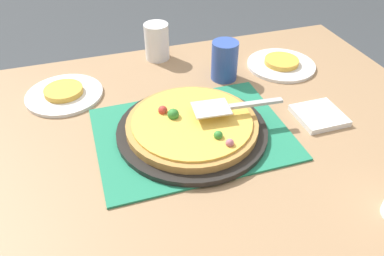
{
  "coord_description": "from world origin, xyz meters",
  "views": [
    {
      "loc": [
        0.23,
        0.71,
        1.36
      ],
      "look_at": [
        0.0,
        0.0,
        0.77
      ],
      "focal_mm": 35.44,
      "sensor_mm": 36.0,
      "label": 1
    }
  ],
  "objects_px": {
    "plate_far_right": "(64,95)",
    "served_slice_right": "(64,91)",
    "pizza": "(192,124)",
    "napkin_stack": "(319,115)",
    "served_slice_left": "(282,61)",
    "cup_far": "(225,61)",
    "pizza_pan": "(192,130)",
    "pizza_server": "(230,107)",
    "cup_corner": "(157,42)",
    "plate_near_left": "(281,65)"
  },
  "relations": [
    {
      "from": "served_slice_right",
      "to": "pizza_server",
      "type": "xyz_separation_m",
      "value": [
        -0.4,
        0.29,
        0.05
      ]
    },
    {
      "from": "pizza",
      "to": "pizza_server",
      "type": "distance_m",
      "value": 0.1
    },
    {
      "from": "plate_near_left",
      "to": "cup_corner",
      "type": "height_order",
      "value": "cup_corner"
    },
    {
      "from": "plate_near_left",
      "to": "cup_corner",
      "type": "relative_size",
      "value": 1.83
    },
    {
      "from": "cup_far",
      "to": "served_slice_left",
      "type": "bearing_deg",
      "value": -177.03
    },
    {
      "from": "cup_far",
      "to": "served_slice_right",
      "type": "bearing_deg",
      "value": -5.42
    },
    {
      "from": "pizza_pan",
      "to": "plate_far_right",
      "type": "relative_size",
      "value": 1.73
    },
    {
      "from": "plate_far_right",
      "to": "pizza",
      "type": "bearing_deg",
      "value": 136.85
    },
    {
      "from": "plate_near_left",
      "to": "napkin_stack",
      "type": "height_order",
      "value": "napkin_stack"
    },
    {
      "from": "plate_far_right",
      "to": "napkin_stack",
      "type": "bearing_deg",
      "value": 153.72
    },
    {
      "from": "plate_near_left",
      "to": "pizza_pan",
      "type": "bearing_deg",
      "value": 32.58
    },
    {
      "from": "pizza_server",
      "to": "napkin_stack",
      "type": "bearing_deg",
      "value": 173.21
    },
    {
      "from": "pizza",
      "to": "plate_far_right",
      "type": "xyz_separation_m",
      "value": [
        0.3,
        -0.28,
        -0.03
      ]
    },
    {
      "from": "plate_far_right",
      "to": "cup_far",
      "type": "relative_size",
      "value": 1.83
    },
    {
      "from": "cup_far",
      "to": "plate_near_left",
      "type": "bearing_deg",
      "value": -177.03
    },
    {
      "from": "served_slice_left",
      "to": "served_slice_right",
      "type": "xyz_separation_m",
      "value": [
        0.68,
        -0.03,
        0.0
      ]
    },
    {
      "from": "plate_far_right",
      "to": "cup_far",
      "type": "xyz_separation_m",
      "value": [
        -0.48,
        0.05,
        0.06
      ]
    },
    {
      "from": "pizza_pan",
      "to": "served_slice_left",
      "type": "height_order",
      "value": "served_slice_left"
    },
    {
      "from": "pizza_pan",
      "to": "plate_near_left",
      "type": "distance_m",
      "value": 0.46
    },
    {
      "from": "served_slice_right",
      "to": "pizza_server",
      "type": "relative_size",
      "value": 0.47
    },
    {
      "from": "pizza",
      "to": "served_slice_right",
      "type": "distance_m",
      "value": 0.41
    },
    {
      "from": "pizza_pan",
      "to": "plate_far_right",
      "type": "xyz_separation_m",
      "value": [
        0.3,
        -0.28,
        -0.01
      ]
    },
    {
      "from": "pizza_pan",
      "to": "pizza",
      "type": "distance_m",
      "value": 0.02
    },
    {
      "from": "plate_far_right",
      "to": "served_slice_right",
      "type": "height_order",
      "value": "served_slice_right"
    },
    {
      "from": "plate_far_right",
      "to": "served_slice_left",
      "type": "distance_m",
      "value": 0.69
    },
    {
      "from": "pizza",
      "to": "served_slice_right",
      "type": "bearing_deg",
      "value": -43.15
    },
    {
      "from": "pizza_pan",
      "to": "cup_corner",
      "type": "height_order",
      "value": "cup_corner"
    },
    {
      "from": "plate_far_right",
      "to": "cup_corner",
      "type": "xyz_separation_m",
      "value": [
        -0.31,
        -0.15,
        0.06
      ]
    },
    {
      "from": "cup_far",
      "to": "cup_corner",
      "type": "relative_size",
      "value": 1.0
    },
    {
      "from": "pizza",
      "to": "served_slice_left",
      "type": "height_order",
      "value": "pizza"
    },
    {
      "from": "pizza",
      "to": "plate_near_left",
      "type": "relative_size",
      "value": 1.5
    },
    {
      "from": "cup_far",
      "to": "cup_corner",
      "type": "xyz_separation_m",
      "value": [
        0.16,
        -0.19,
        0.0
      ]
    },
    {
      "from": "pizza_pan",
      "to": "served_slice_right",
      "type": "xyz_separation_m",
      "value": [
        0.3,
        -0.28,
        0.01
      ]
    },
    {
      "from": "pizza_pan",
      "to": "napkin_stack",
      "type": "xyz_separation_m",
      "value": [
        -0.35,
        0.04,
        -0.01
      ]
    },
    {
      "from": "pizza",
      "to": "served_slice_left",
      "type": "bearing_deg",
      "value": -147.43
    },
    {
      "from": "served_slice_left",
      "to": "napkin_stack",
      "type": "bearing_deg",
      "value": 82.18
    },
    {
      "from": "cup_corner",
      "to": "napkin_stack",
      "type": "xyz_separation_m",
      "value": [
        -0.33,
        0.46,
        -0.05
      ]
    },
    {
      "from": "cup_corner",
      "to": "cup_far",
      "type": "bearing_deg",
      "value": 130.81
    },
    {
      "from": "pizza",
      "to": "cup_corner",
      "type": "bearing_deg",
      "value": -91.97
    },
    {
      "from": "napkin_stack",
      "to": "cup_far",
      "type": "bearing_deg",
      "value": -58.61
    },
    {
      "from": "served_slice_right",
      "to": "napkin_stack",
      "type": "relative_size",
      "value": 0.92
    },
    {
      "from": "served_slice_left",
      "to": "napkin_stack",
      "type": "height_order",
      "value": "served_slice_left"
    },
    {
      "from": "served_slice_right",
      "to": "served_slice_left",
      "type": "bearing_deg",
      "value": 177.09
    },
    {
      "from": "plate_near_left",
      "to": "cup_corner",
      "type": "xyz_separation_m",
      "value": [
        0.37,
        -0.18,
        0.06
      ]
    },
    {
      "from": "plate_far_right",
      "to": "napkin_stack",
      "type": "relative_size",
      "value": 1.83
    },
    {
      "from": "served_slice_left",
      "to": "plate_far_right",
      "type": "bearing_deg",
      "value": -2.91
    },
    {
      "from": "served_slice_right",
      "to": "pizza_server",
      "type": "bearing_deg",
      "value": 143.93
    },
    {
      "from": "plate_near_left",
      "to": "napkin_stack",
      "type": "xyz_separation_m",
      "value": [
        0.04,
        0.28,
        0.0
      ]
    },
    {
      "from": "plate_near_left",
      "to": "cup_corner",
      "type": "bearing_deg",
      "value": -25.91
    },
    {
      "from": "pizza",
      "to": "served_slice_right",
      "type": "height_order",
      "value": "pizza"
    }
  ]
}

